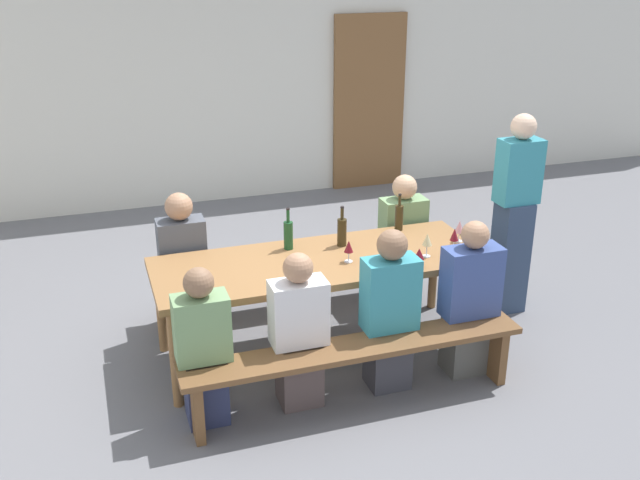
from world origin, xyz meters
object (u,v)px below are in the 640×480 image
Objects in this scene: seated_guest_near_2 at (389,314)px; seated_guest_far_0 at (184,268)px; wooden_door at (369,103)px; seated_guest_near_1 at (299,334)px; wine_glass_2 at (460,227)px; seated_guest_far_1 at (402,242)px; seated_guest_near_0 at (203,350)px; wine_bottle_0 at (399,217)px; seated_guest_near_3 at (469,303)px; bench_near at (356,357)px; wine_glass_4 at (349,247)px; wine_glass_0 at (419,254)px; wine_bottle_2 at (342,231)px; tasting_table at (320,268)px; bench_far at (292,268)px; wine_glass_3 at (454,235)px; wine_glass_1 at (427,240)px; wine_bottle_1 at (288,234)px; standing_host at (514,218)px.

seated_guest_far_0 reaches higher than seated_guest_near_2.
seated_guest_near_1 is (-2.18, -4.23, -0.54)m from wooden_door.
wine_glass_2 is 0.15× the size of seated_guest_far_1.
seated_guest_far_0 is 1.04× the size of seated_guest_far_1.
seated_guest_far_0 reaches higher than seated_guest_near_0.
seated_guest_near_1 reaches higher than seated_guest_near_0.
wine_bottle_0 is 1.50m from seated_guest_near_1.
seated_guest_near_3 is at bearing -82.22° from wine_bottle_0.
wooden_door is 4.80m from bench_near.
seated_guest_far_1 is (-0.92, -3.06, -0.52)m from wooden_door.
wine_glass_4 is 0.14× the size of seated_guest_near_3.
wine_glass_2 is (0.33, -0.37, 0.01)m from wine_bottle_0.
wine_glass_0 is at bearing -103.19° from wine_bottle_0.
wine_bottle_2 is 0.28× the size of seated_guest_far_1.
wine_glass_0 is 0.13× the size of seated_guest_near_3.
seated_guest_far_0 is at bearing 147.15° from tasting_table.
bench_far is 2.05× the size of seated_guest_far_1.
wine_bottle_2 is at bearing 4.35° from seated_guest_near_2.
seated_guest_far_0 reaches higher than wine_glass_3.
wine_glass_2 is 0.93m from wine_glass_4.
tasting_table is 14.75× the size of wine_glass_4.
seated_guest_near_3 is at bearing -33.52° from wine_glass_4.
tasting_table is 13.50× the size of wine_glass_1.
wine_glass_0 is 0.84× the size of wine_glass_1.
bench_far is at bearing 71.34° from wine_bottle_1.
tasting_table is 0.67m from seated_guest_near_2.
seated_guest_far_1 is at bearing 16.64° from wine_bottle_1.
seated_guest_far_1 is (0.02, 1.17, -0.00)m from seated_guest_near_3.
wine_bottle_1 is at bearing 167.74° from wine_glass_2.
wooden_door reaches higher than seated_guest_near_1.
wine_glass_4 is at bearing -47.07° from seated_guest_far_1.
standing_host is at bearing -61.98° from seated_guest_near_2.
seated_guest_near_1 is at bearing 90.00° from seated_guest_near_3.
tasting_table is 1.12m from wine_glass_2.
bench_near is at bearing -98.87° from seated_guest_near_0.
wine_glass_2 is 0.10× the size of standing_host.
seated_guest_near_3 is (-0.94, -4.23, -0.51)m from wooden_door.
wine_bottle_1 is 1.30m from wine_glass_2.
bench_far is 7.17× the size of wine_bottle_1.
wine_bottle_0 is at bearing -26.96° from seated_guest_near_2.
seated_guest_near_0 is (-2.80, -4.23, -0.54)m from wooden_door.
wine_glass_3 is (0.99, -0.89, 0.51)m from bench_far.
seated_guest_near_0 is 2.21m from seated_guest_far_1.
wooden_door reaches higher than seated_guest_near_3.
wine_bottle_2 is 0.64m from wine_glass_1.
seated_guest_far_0 is at bearing 154.73° from wine_glass_1.
bench_far is 0.71m from wine_bottle_1.
bench_far is 0.95m from seated_guest_far_1.
wine_bottle_2 is at bearing 71.21° from seated_guest_far_0.
tasting_table is at bearing -90.00° from bench_far.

